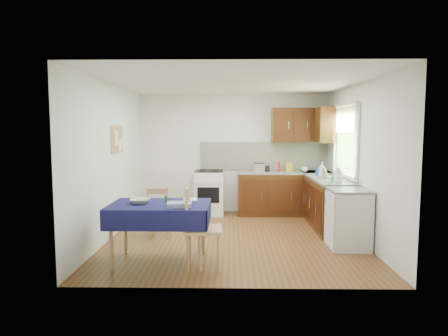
{
  "coord_description": "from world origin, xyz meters",
  "views": [
    {
      "loc": [
        -0.05,
        -6.39,
        1.77
      ],
      "look_at": [
        -0.16,
        0.23,
        1.12
      ],
      "focal_mm": 32.0,
      "sensor_mm": 36.0,
      "label": 1
    }
  ],
  "objects_px": {
    "chair_far": "(159,211)",
    "kettle": "(338,175)",
    "dining_table": "(160,212)",
    "dish_rack": "(324,176)",
    "sandwich_press": "(262,167)",
    "toaster": "(259,168)",
    "chair_near": "(199,225)"
  },
  "relations": [
    {
      "from": "chair_far",
      "to": "kettle",
      "type": "relative_size",
      "value": 3.41
    },
    {
      "from": "dining_table",
      "to": "toaster",
      "type": "bearing_deg",
      "value": 38.57
    },
    {
      "from": "sandwich_press",
      "to": "kettle",
      "type": "xyz_separation_m",
      "value": [
        1.11,
        -1.65,
        0.03
      ]
    },
    {
      "from": "chair_far",
      "to": "kettle",
      "type": "height_order",
      "value": "kettle"
    },
    {
      "from": "dining_table",
      "to": "chair_far",
      "type": "relative_size",
      "value": 1.54
    },
    {
      "from": "chair_near",
      "to": "dining_table",
      "type": "bearing_deg",
      "value": 66.16
    },
    {
      "from": "dining_table",
      "to": "kettle",
      "type": "xyz_separation_m",
      "value": [
        2.7,
        1.4,
        0.32
      ]
    },
    {
      "from": "chair_far",
      "to": "toaster",
      "type": "xyz_separation_m",
      "value": [
        1.74,
        1.79,
        0.54
      ]
    },
    {
      "from": "chair_far",
      "to": "kettle",
      "type": "bearing_deg",
      "value": -175.77
    },
    {
      "from": "sandwich_press",
      "to": "kettle",
      "type": "height_order",
      "value": "kettle"
    },
    {
      "from": "chair_far",
      "to": "kettle",
      "type": "distance_m",
      "value": 2.99
    },
    {
      "from": "dining_table",
      "to": "sandwich_press",
      "type": "height_order",
      "value": "sandwich_press"
    },
    {
      "from": "dining_table",
      "to": "chair_far",
      "type": "xyz_separation_m",
      "value": [
        -0.23,
        1.2,
        -0.24
      ]
    },
    {
      "from": "dining_table",
      "to": "sandwich_press",
      "type": "bearing_deg",
      "value": 37.85
    },
    {
      "from": "dining_table",
      "to": "chair_near",
      "type": "xyz_separation_m",
      "value": [
        0.54,
        -0.21,
        -0.13
      ]
    },
    {
      "from": "chair_near",
      "to": "kettle",
      "type": "distance_m",
      "value": 2.74
    },
    {
      "from": "chair_near",
      "to": "toaster",
      "type": "relative_size",
      "value": 4.45
    },
    {
      "from": "dining_table",
      "to": "toaster",
      "type": "distance_m",
      "value": 3.36
    },
    {
      "from": "dining_table",
      "to": "chair_far",
      "type": "bearing_deg",
      "value": 76.18
    },
    {
      "from": "sandwich_press",
      "to": "kettle",
      "type": "bearing_deg",
      "value": -73.92
    },
    {
      "from": "kettle",
      "to": "dining_table",
      "type": "bearing_deg",
      "value": -152.52
    },
    {
      "from": "dish_rack",
      "to": "chair_far",
      "type": "bearing_deg",
      "value": -177.22
    },
    {
      "from": "dish_rack",
      "to": "kettle",
      "type": "bearing_deg",
      "value": -93.56
    },
    {
      "from": "dining_table",
      "to": "toaster",
      "type": "relative_size",
      "value": 5.51
    },
    {
      "from": "sandwich_press",
      "to": "dish_rack",
      "type": "relative_size",
      "value": 0.66
    },
    {
      "from": "dish_rack",
      "to": "dining_table",
      "type": "bearing_deg",
      "value": -155.4
    },
    {
      "from": "toaster",
      "to": "kettle",
      "type": "height_order",
      "value": "kettle"
    },
    {
      "from": "dining_table",
      "to": "dish_rack",
      "type": "height_order",
      "value": "dish_rack"
    },
    {
      "from": "dining_table",
      "to": "sandwich_press",
      "type": "relative_size",
      "value": 4.75
    },
    {
      "from": "dining_table",
      "to": "dish_rack",
      "type": "relative_size",
      "value": 3.14
    },
    {
      "from": "dining_table",
      "to": "sandwich_press",
      "type": "distance_m",
      "value": 3.45
    },
    {
      "from": "chair_far",
      "to": "sandwich_press",
      "type": "bearing_deg",
      "value": -134.23
    }
  ]
}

